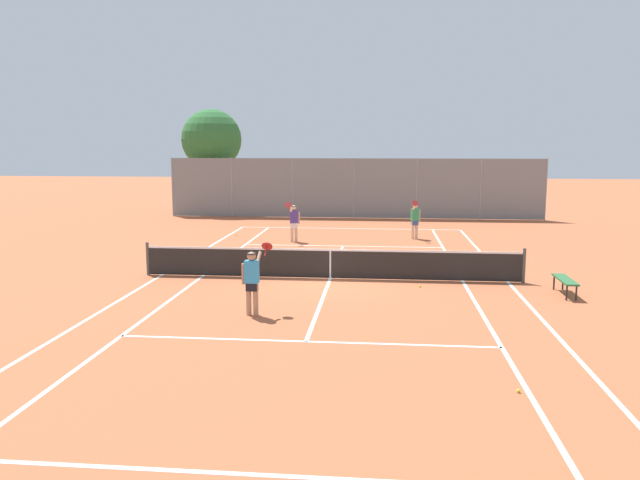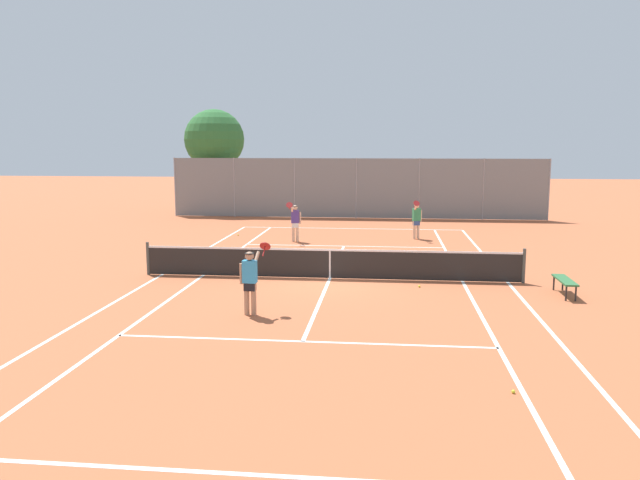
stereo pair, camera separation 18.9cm
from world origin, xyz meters
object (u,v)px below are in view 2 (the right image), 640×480
object	(u,v)px
tennis_net	(330,263)
tree_behind_left	(216,141)
player_far_right	(417,218)
courtside_bench	(565,281)
loose_tennis_ball_2	(238,235)
player_near_side	(250,278)
loose_tennis_ball_3	(419,286)
player_far_left	(295,221)
loose_tennis_ball_0	(393,264)
loose_tennis_ball_1	(513,392)

from	to	relation	value
tennis_net	tree_behind_left	distance (m)	20.79
player_far_right	courtside_bench	distance (m)	10.89
loose_tennis_ball_2	courtside_bench	world-z (taller)	courtside_bench
player_near_side	loose_tennis_ball_3	world-z (taller)	player_near_side
loose_tennis_ball_2	loose_tennis_ball_3	size ratio (longest dim) A/B	1.00
player_far_left	loose_tennis_ball_3	distance (m)	9.70
player_near_side	loose_tennis_ball_0	size ratio (longest dim) A/B	26.88
tennis_net	player_far_left	distance (m)	7.70
tree_behind_left	player_far_right	bearing A→B (deg)	-39.44
loose_tennis_ball_3	tree_behind_left	distance (m)	22.95
loose_tennis_ball_1	loose_tennis_ball_2	bearing A→B (deg)	117.12
player_far_right	loose_tennis_ball_2	distance (m)	8.25
loose_tennis_ball_3	courtside_bench	xyz separation A→B (m)	(4.00, -0.57, 0.38)
player_far_left	tree_behind_left	size ratio (longest dim) A/B	0.28
player_near_side	courtside_bench	size ratio (longest dim) A/B	1.18
player_far_left	loose_tennis_ball_1	bearing A→B (deg)	-69.19
loose_tennis_ball_0	courtside_bench	size ratio (longest dim) A/B	0.04
tennis_net	loose_tennis_ball_0	distance (m)	3.24
player_far_left	loose_tennis_ball_0	xyz separation A→B (m)	(4.22, -4.87, -0.89)
player_far_left	courtside_bench	xyz separation A→B (m)	(8.95, -8.86, -0.52)
player_far_right	tree_behind_left	world-z (taller)	tree_behind_left
loose_tennis_ball_2	tree_behind_left	size ratio (longest dim) A/B	0.01
player_far_left	loose_tennis_ball_2	distance (m)	3.41
loose_tennis_ball_0	loose_tennis_ball_3	world-z (taller)	same
player_far_left	loose_tennis_ball_3	bearing A→B (deg)	-59.15
player_near_side	courtside_bench	bearing A→B (deg)	19.28
courtside_bench	loose_tennis_ball_3	bearing A→B (deg)	171.90
loose_tennis_ball_0	courtside_bench	bearing A→B (deg)	-40.10
player_near_side	loose_tennis_ball_2	distance (m)	13.79
tennis_net	tree_behind_left	xyz separation A→B (m)	(-8.73, 18.47, 3.86)
player_near_side	loose_tennis_ball_0	bearing A→B (deg)	62.45
loose_tennis_ball_0	courtside_bench	xyz separation A→B (m)	(4.74, -3.99, 0.38)
tennis_net	player_far_right	size ratio (longest dim) A/B	6.76
player_near_side	tree_behind_left	xyz separation A→B (m)	(-7.15, 22.88, 3.45)
courtside_bench	loose_tennis_ball_0	bearing A→B (deg)	139.90
loose_tennis_ball_3	player_near_side	bearing A→B (deg)	-141.20
player_near_side	tree_behind_left	size ratio (longest dim) A/B	0.28
tennis_net	loose_tennis_ball_1	bearing A→B (deg)	-65.83
tennis_net	player_far_left	world-z (taller)	player_far_left
tennis_net	loose_tennis_ball_3	xyz separation A→B (m)	(2.76, -0.93, -0.48)
courtside_bench	loose_tennis_ball_1	bearing A→B (deg)	-110.96
loose_tennis_ball_3	tennis_net	bearing A→B (deg)	161.40
loose_tennis_ball_3	tree_behind_left	xyz separation A→B (m)	(-11.49, 19.39, 4.34)
player_far_right	player_near_side	bearing A→B (deg)	-109.53
player_far_right	loose_tennis_ball_1	world-z (taller)	player_far_right
loose_tennis_ball_3	courtside_bench	world-z (taller)	courtside_bench
tennis_net	player_far_left	xyz separation A→B (m)	(-2.19, 7.36, 0.42)
player_far_left	loose_tennis_ball_2	bearing A→B (deg)	152.44
tennis_net	loose_tennis_ball_3	world-z (taller)	tennis_net
player_far_right	loose_tennis_ball_3	bearing A→B (deg)	-91.96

